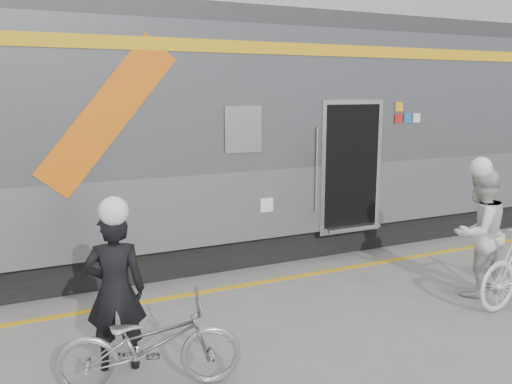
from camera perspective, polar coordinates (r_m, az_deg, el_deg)
ground at (r=6.71m, az=12.20°, el=-14.50°), size 90.00×90.00×0.00m
train at (r=9.52m, az=-6.16°, el=5.94°), size 24.00×3.17×4.10m
safety_strip at (r=8.37m, az=3.08°, el=-9.06°), size 24.00×0.12×0.01m
man at (r=5.74m, az=-14.60°, el=-10.05°), size 0.69×0.53×1.66m
bicycle_left at (r=5.43m, az=-11.09°, el=-15.43°), size 1.84×1.02×0.91m
woman at (r=8.11m, az=22.37°, el=-3.96°), size 0.92×0.74×1.78m
helmet_man at (r=5.48m, az=-15.07°, el=-0.46°), size 0.29×0.29×0.29m
helmet_woman at (r=7.93m, az=22.89°, el=3.30°), size 0.29×0.29×0.29m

